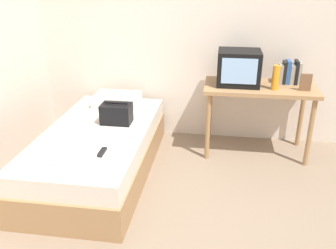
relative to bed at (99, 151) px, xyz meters
The scene contains 14 objects.
ground_plane 1.33m from the bed, 42.51° to the right, with size 8.00×8.00×0.00m, color #84705B.
wall_back 1.82m from the bed, 49.23° to the left, with size 5.20×0.10×2.60m, color beige.
bed is the anchor object (origin of this frame).
desk 1.78m from the bed, 23.88° to the left, with size 1.16×0.60×0.78m.
tv 1.68m from the bed, 27.92° to the left, with size 0.44×0.39×0.36m.
water_bottle 1.93m from the bed, 18.71° to the left, with size 0.07×0.07×0.25m, color orange.
book_row 2.17m from the bed, 23.83° to the left, with size 0.22×0.16×0.25m.
picture_frame 2.18m from the bed, 16.03° to the left, with size 0.11×0.02×0.17m, color brown.
pillow 0.78m from the bed, 89.93° to the left, with size 0.50×0.36×0.12m, color silver.
handbag 0.42m from the bed, 52.75° to the left, with size 0.30×0.20×0.22m.
magazine 0.45m from the bed, 112.31° to the right, with size 0.21×0.29×0.01m, color white.
remote_dark 0.57m from the bed, 66.55° to the right, with size 0.04×0.16×0.02m, color black.
remote_silver 0.40m from the bed, 135.89° to the left, with size 0.04×0.14×0.02m, color #B7B7BC.
folded_towel 0.70m from the bed, 85.82° to the right, with size 0.28×0.22×0.07m, color white.
Camera 1 is at (0.20, -2.18, 1.90)m, focal length 38.53 mm.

